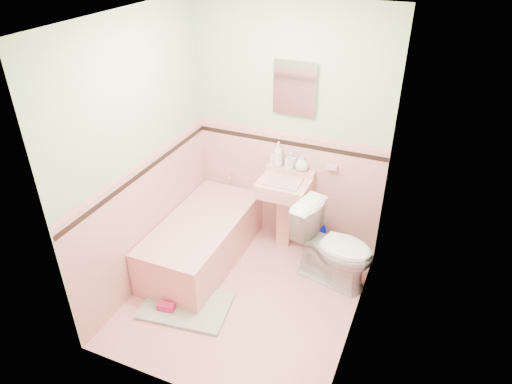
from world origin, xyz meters
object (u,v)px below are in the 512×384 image
at_px(bucket, 316,237).
at_px(shoe, 166,307).
at_px(medicine_cabinet, 295,88).
at_px(soap_bottle_right, 302,163).
at_px(sink, 283,215).
at_px(soap_bottle_mid, 290,161).
at_px(soap_bottle_left, 278,154).
at_px(toilet, 334,246).
at_px(bathtub, 202,241).

bearing_deg(bucket, shoe, -122.65).
xyz_separation_m(medicine_cabinet, soap_bottle_right, (0.12, -0.03, -0.75)).
xyz_separation_m(sink, medicine_cabinet, (0.00, 0.21, 1.30)).
height_order(sink, soap_bottle_mid, soap_bottle_mid).
distance_m(medicine_cabinet, soap_bottle_left, 0.72).
bearing_deg(toilet, soap_bottle_mid, 65.08).
bearing_deg(sink, shoe, -114.96).
height_order(soap_bottle_left, shoe, soap_bottle_left).
height_order(bathtub, shoe, bathtub).
xyz_separation_m(bathtub, soap_bottle_mid, (0.68, 0.71, 0.72)).
bearing_deg(soap_bottle_left, soap_bottle_mid, 0.00).
height_order(soap_bottle_right, shoe, soap_bottle_right).
bearing_deg(toilet, soap_bottle_right, 59.03).
distance_m(sink, soap_bottle_right, 0.58).
bearing_deg(medicine_cabinet, soap_bottle_left, -167.74).
bearing_deg(soap_bottle_left, shoe, -107.69).
height_order(toilet, shoe, toilet).
height_order(medicine_cabinet, toilet, medicine_cabinet).
distance_m(bathtub, soap_bottle_mid, 1.22).
xyz_separation_m(toilet, bucket, (-0.30, 0.46, -0.28)).
bearing_deg(bathtub, toilet, 9.27).
bearing_deg(soap_bottle_mid, bucket, -5.67).
relative_size(soap_bottle_mid, shoe, 1.13).
xyz_separation_m(soap_bottle_left, toilet, (0.77, -0.50, -0.60)).
bearing_deg(shoe, bucket, 48.06).
xyz_separation_m(bathtub, bucket, (1.01, 0.68, -0.11)).
relative_size(medicine_cabinet, toilet, 0.58).
bearing_deg(bucket, toilet, -56.97).
height_order(soap_bottle_right, toilet, soap_bottle_right).
xyz_separation_m(bucket, shoe, (-0.95, -1.48, -0.05)).
xyz_separation_m(sink, soap_bottle_mid, (-0.00, 0.18, 0.55)).
xyz_separation_m(soap_bottle_mid, toilet, (0.63, -0.50, -0.55)).
relative_size(bathtub, sink, 1.86).
bearing_deg(shoe, soap_bottle_left, 63.01).
bearing_deg(soap_bottle_right, bathtub, -138.32).
bearing_deg(shoe, bathtub, 84.85).
bearing_deg(bathtub, sink, 37.93).
distance_m(sink, soap_bottle_mid, 0.58).
bearing_deg(sink, soap_bottle_mid, 91.41).
bearing_deg(bathtub, shoe, -85.85).
distance_m(sink, toilet, 0.70).
relative_size(sink, soap_bottle_right, 4.72).
relative_size(soap_bottle_right, shoe, 1.08).
bearing_deg(medicine_cabinet, bathtub, -132.58).
xyz_separation_m(sink, bucket, (0.33, 0.15, -0.29)).
xyz_separation_m(soap_bottle_right, bucket, (0.21, -0.03, -0.83)).
bearing_deg(sink, toilet, -26.68).
bearing_deg(shoe, toilet, 29.87).
distance_m(toilet, bucket, 0.62).
distance_m(sink, medicine_cabinet, 1.31).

